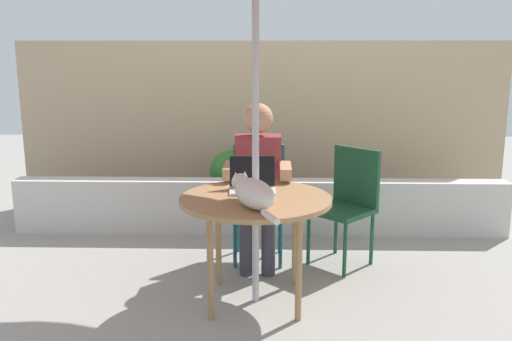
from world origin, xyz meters
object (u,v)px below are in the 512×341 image
object	(u,v)px
laptop	(252,181)
chair_empty	(348,197)
potted_plant_near_fence	(233,183)
patio_table	(256,207)
cat	(253,193)
person_seated	(258,176)
chair_occupied	(258,193)

from	to	relation	value
laptop	chair_empty	bearing A→B (deg)	36.67
chair_empty	potted_plant_near_fence	bearing A→B (deg)	133.28
patio_table	cat	distance (m)	0.26
chair_empty	patio_table	bearing A→B (deg)	-133.69
patio_table	laptop	distance (m)	0.23
chair_empty	cat	bearing A→B (deg)	-126.68
laptop	cat	bearing A→B (deg)	-87.57
patio_table	cat	world-z (taller)	cat
person_seated	cat	world-z (taller)	person_seated
chair_empty	laptop	bearing A→B (deg)	-143.33
patio_table	potted_plant_near_fence	size ratio (longest dim) A/B	1.39
person_seated	potted_plant_near_fence	size ratio (longest dim) A/B	1.77
chair_occupied	chair_empty	world-z (taller)	same
patio_table	laptop	bearing A→B (deg)	97.99
cat	chair_empty	bearing A→B (deg)	53.32
chair_occupied	laptop	size ratio (longest dim) A/B	2.83
chair_empty	cat	world-z (taller)	chair_empty
patio_table	cat	bearing A→B (deg)	-92.45
patio_table	laptop	xyz separation A→B (m)	(-0.03, 0.19, 0.12)
chair_empty	laptop	world-z (taller)	laptop
chair_empty	cat	distance (m)	1.19
chair_occupied	potted_plant_near_fence	size ratio (longest dim) A/B	1.28
patio_table	laptop	size ratio (longest dim) A/B	3.09
cat	potted_plant_near_fence	distance (m)	1.99
chair_occupied	laptop	bearing A→B (deg)	-92.39
chair_empty	potted_plant_near_fence	xyz separation A→B (m)	(-0.94, 1.00, -0.14)
patio_table	chair_occupied	xyz separation A→B (m)	(0.00, 0.82, -0.12)
person_seated	laptop	distance (m)	0.48
chair_empty	person_seated	bearing A→B (deg)	-175.25
laptop	person_seated	bearing A→B (deg)	86.81
person_seated	chair_occupied	bearing A→B (deg)	90.00
patio_table	chair_occupied	distance (m)	0.83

